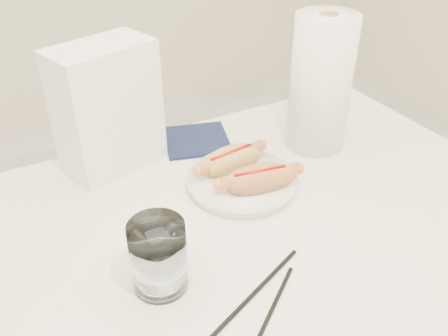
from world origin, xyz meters
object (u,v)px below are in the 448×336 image
hotdog_right (260,179)px  hotdog_left (231,160)px  table (224,271)px  plate (242,183)px  paper_towel_roll (320,84)px  napkin_box (108,109)px  water_glass (158,256)px

hotdog_right → hotdog_left: bearing=109.3°
table → plate: 0.18m
hotdog_right → paper_towel_roll: bearing=36.2°
table → napkin_box: size_ratio=4.77×
water_glass → napkin_box: 0.36m
plate → water_glass: bearing=-146.1°
table → hotdog_left: hotdog_left is taller
plate → water_glass: 0.28m
paper_towel_roll → water_glass: bearing=-154.2°
table → hotdog_right: hotdog_right is taller
water_glass → napkin_box: size_ratio=0.45×
hotdog_right → table: bearing=-134.4°
table → plate: (0.11, 0.13, 0.07)m
water_glass → table: bearing=12.8°
paper_towel_roll → table: bearing=-149.9°
hotdog_left → paper_towel_roll: 0.24m
hotdog_left → water_glass: bearing=-147.1°
hotdog_right → plate: bearing=118.1°
napkin_box → paper_towel_roll: paper_towel_roll is taller
hotdog_left → hotdog_right: same height
hotdog_right → napkin_box: (-0.20, 0.23, 0.09)m
hotdog_right → water_glass: water_glass is taller
paper_towel_roll → hotdog_left: bearing=-174.6°
hotdog_left → water_glass: (-0.23, -0.20, 0.02)m
water_glass → hotdog_left: bearing=40.6°
hotdog_right → napkin_box: bearing=140.5°
hotdog_left → hotdog_right: bearing=-88.2°
hotdog_left → paper_towel_roll: bearing=-2.3°
hotdog_left → water_glass: size_ratio=1.38×
hotdog_left → water_glass: water_glass is taller
table → water_glass: (-0.12, -0.03, 0.12)m
table → napkin_box: (-0.08, 0.32, 0.19)m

